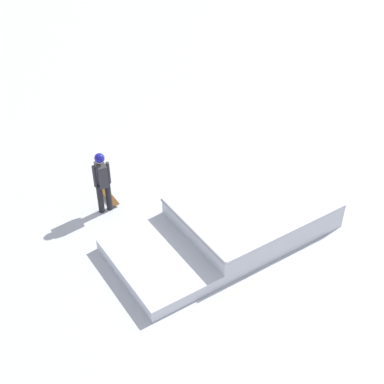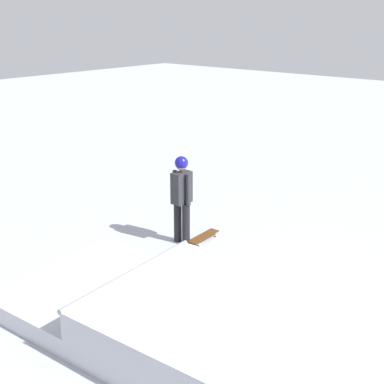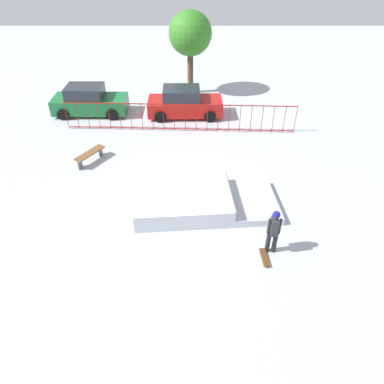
{
  "view_description": "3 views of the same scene",
  "coord_description": "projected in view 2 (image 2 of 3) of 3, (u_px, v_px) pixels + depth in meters",
  "views": [
    {
      "loc": [
        6.35,
        7.93,
        8.49
      ],
      "look_at": [
        1.51,
        -0.78,
        0.9
      ],
      "focal_mm": 48.68,
      "sensor_mm": 36.0,
      "label": 1
    },
    {
      "loc": [
        -2.94,
        4.71,
        4.21
      ],
      "look_at": [
        3.16,
        -2.42,
        1.0
      ],
      "focal_mm": 49.01,
      "sensor_mm": 36.0,
      "label": 2
    },
    {
      "loc": [
        0.63,
        -10.7,
        8.9
      ],
      "look_at": [
        0.58,
        0.27,
        0.6
      ],
      "focal_mm": 33.77,
      "sensor_mm": 36.0,
      "label": 3
    }
  ],
  "objects": [
    {
      "name": "ground_plane",
      "position": [
        258.0,
        368.0,
        6.56
      ],
      "size": [
        60.0,
        60.0,
        0.0
      ],
      "primitive_type": "plane",
      "color": "#B2B7C1"
    },
    {
      "name": "skater",
      "position": [
        182.0,
        193.0,
        9.82
      ],
      "size": [
        0.44,
        0.39,
        1.73
      ],
      "rotation": [
        0.0,
        0.0,
        1.52
      ],
      "color": "black",
      "rests_on": "ground"
    },
    {
      "name": "skateboard",
      "position": [
        204.0,
        236.0,
        10.24
      ],
      "size": [
        0.3,
        0.81,
        0.09
      ],
      "rotation": [
        0.0,
        0.0,
        1.63
      ],
      "color": "#593314",
      "rests_on": "ground"
    },
    {
      "name": "skate_ramp",
      "position": [
        207.0,
        327.0,
        6.85
      ],
      "size": [
        5.58,
        3.0,
        0.74
      ],
      "rotation": [
        0.0,
        0.0,
        0.08
      ],
      "color": "silver",
      "rests_on": "ground"
    }
  ]
}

